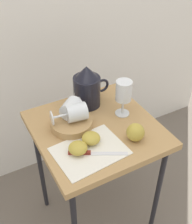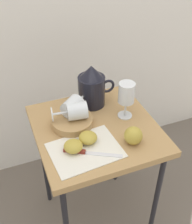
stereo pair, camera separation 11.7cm
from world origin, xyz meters
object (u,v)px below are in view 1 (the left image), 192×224
object	(u,v)px
apple_whole	(135,132)
knife	(89,153)
table	(96,139)
wine_glass_tipped_far	(75,113)
pitcher	(87,90)
apple_half_right	(91,138)
wine_glass_upright	(124,93)
basket_tray	(72,123)
apple_half_left	(78,148)
wine_glass_tipped_near	(72,108)

from	to	relation	value
apple_whole	knife	world-z (taller)	apple_whole
table	wine_glass_tipped_far	xyz separation A→B (m)	(-0.07, 0.05, 0.14)
pitcher	apple_half_right	size ratio (longest dim) A/B	2.73
table	apple_whole	distance (m)	0.20
apple_whole	wine_glass_upright	bearing A→B (deg)	74.75
pitcher	wine_glass_tipped_far	bearing A→B (deg)	-134.17
basket_tray	pitcher	xyz separation A→B (m)	(0.13, 0.11, 0.06)
table	basket_tray	bearing A→B (deg)	150.19
pitcher	apple_half_left	bearing A→B (deg)	-123.52
wine_glass_tipped_near	wine_glass_tipped_far	world-z (taller)	same
pitcher	wine_glass_tipped_near	world-z (taller)	pitcher
wine_glass_upright	apple_half_left	world-z (taller)	wine_glass_upright
wine_glass_upright	table	bearing A→B (deg)	-170.52
basket_tray	wine_glass_tipped_near	bearing A→B (deg)	58.96
table	wine_glass_tipped_far	bearing A→B (deg)	147.97
wine_glass_upright	wine_glass_tipped_near	world-z (taller)	wine_glass_upright
table	wine_glass_tipped_near	size ratio (longest dim) A/B	4.40
wine_glass_tipped_far	apple_half_right	size ratio (longest dim) A/B	2.11
table	pitcher	distance (m)	0.23
table	apple_half_left	world-z (taller)	apple_half_left
wine_glass_upright	wine_glass_tipped_far	world-z (taller)	wine_glass_upright
wine_glass_upright	apple_half_right	world-z (taller)	wine_glass_upright
table	pitcher	world-z (taller)	pitcher
basket_tray	apple_half_left	size ratio (longest dim) A/B	2.43
wine_glass_tipped_far	wine_glass_upright	bearing A→B (deg)	-5.37
wine_glass_tipped_near	wine_glass_upright	bearing A→B (deg)	-14.38
wine_glass_tipped_near	apple_half_right	size ratio (longest dim) A/B	2.10
apple_half_right	apple_whole	world-z (taller)	apple_whole
apple_half_left	apple_half_right	world-z (taller)	same
pitcher	wine_glass_tipped_near	distance (m)	0.14
wine_glass_upright	apple_half_left	size ratio (longest dim) A/B	2.29
apple_whole	knife	distance (m)	0.20
wine_glass_upright	wine_glass_tipped_near	size ratio (longest dim) A/B	1.09
table	wine_glass_upright	distance (m)	0.24
pitcher	wine_glass_tipped_near	bearing A→B (deg)	-144.03
wine_glass_upright	apple_whole	size ratio (longest dim) A/B	2.29
apple_half_right	pitcher	bearing A→B (deg)	66.09
wine_glass_upright	wine_glass_tipped_near	xyz separation A→B (m)	(-0.22, 0.06, -0.04)
table	pitcher	xyz separation A→B (m)	(0.04, 0.16, 0.15)
pitcher	knife	bearing A→B (deg)	-115.92
wine_glass_tipped_near	table	bearing A→B (deg)	-48.42
table	basket_tray	size ratio (longest dim) A/B	3.81
wine_glass_tipped_far	apple_whole	world-z (taller)	wine_glass_tipped_far
wine_glass_upright	apple_half_left	xyz separation A→B (m)	(-0.28, -0.12, -0.09)
table	pitcher	bearing A→B (deg)	75.34
table	apple_half_right	size ratio (longest dim) A/B	9.25
wine_glass_upright	apple_half_left	bearing A→B (deg)	-155.98
knife	apple_half_right	bearing A→B (deg)	55.95
basket_tray	pitcher	distance (m)	0.18
apple_half_left	apple_whole	world-z (taller)	apple_whole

